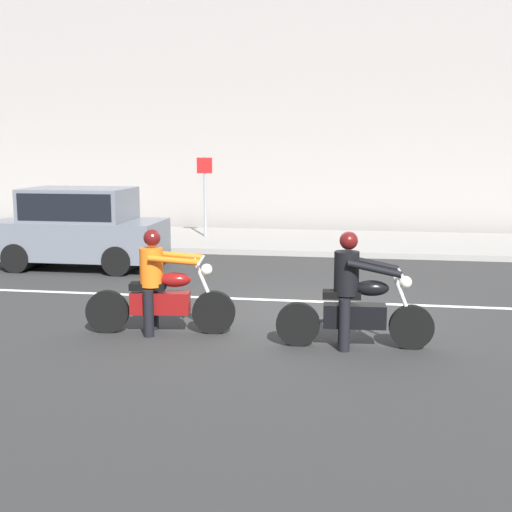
{
  "coord_description": "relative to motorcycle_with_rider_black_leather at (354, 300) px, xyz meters",
  "views": [
    {
      "loc": [
        1.16,
        -11.18,
        2.78
      ],
      "look_at": [
        -0.54,
        -0.91,
        1.09
      ],
      "focal_mm": 48.83,
      "sensor_mm": 36.0,
      "label": 1
    }
  ],
  "objects": [
    {
      "name": "lane_marking_stripe",
      "position": [
        -1.35,
        2.7,
        -0.65
      ],
      "size": [
        18.0,
        0.14,
        0.01
      ],
      "primitive_type": "cube",
      "color": "silver",
      "rests_on": "ground_plane"
    },
    {
      "name": "sidewalk_slab",
      "position": [
        -0.96,
        9.8,
        -0.59
      ],
      "size": [
        40.0,
        4.4,
        0.14
      ],
      "primitive_type": "cube",
      "color": "gray",
      "rests_on": "ground_plane"
    },
    {
      "name": "parked_hatchback_slate_gray",
      "position": [
        -6.23,
        5.23,
        0.27
      ],
      "size": [
        3.7,
        1.76,
        1.8
      ],
      "color": "slate",
      "rests_on": "ground_plane"
    },
    {
      "name": "street_sign_post",
      "position": [
        -4.46,
        9.89,
        0.87
      ],
      "size": [
        0.44,
        0.08,
        2.27
      ],
      "color": "gray",
      "rests_on": "sidewalk_slab"
    },
    {
      "name": "building_facade",
      "position": [
        -0.96,
        13.2,
        6.15
      ],
      "size": [
        40.0,
        1.4,
        13.62
      ],
      "primitive_type": "cube",
      "color": "gray",
      "rests_on": "ground_plane"
    },
    {
      "name": "ground_plane",
      "position": [
        -0.96,
        1.8,
        -0.66
      ],
      "size": [
        80.0,
        80.0,
        0.0
      ],
      "primitive_type": "plane",
      "color": "#2A2A2A"
    },
    {
      "name": "motorcycle_with_rider_orange_stripe",
      "position": [
        -2.84,
        0.27,
        -0.02
      ],
      "size": [
        2.21,
        0.73,
        1.55
      ],
      "color": "black",
      "rests_on": "ground_plane"
    },
    {
      "name": "motorcycle_with_rider_black_leather",
      "position": [
        0.0,
        0.0,
        0.0
      ],
      "size": [
        2.16,
        0.7,
        1.61
      ],
      "color": "black",
      "rests_on": "ground_plane"
    }
  ]
}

